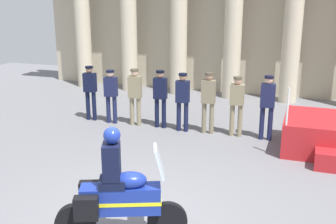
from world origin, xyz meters
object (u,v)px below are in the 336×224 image
officer_in_row_5 (208,98)px  officer_in_row_1 (111,92)px  officer_in_row_0 (90,88)px  officer_in_row_6 (237,101)px  officer_in_row_4 (183,97)px  officer_in_row_2 (135,92)px  officer_in_row_3 (160,94)px  motorcycle_with_rider (116,195)px  officer_in_row_7 (267,103)px

officer_in_row_5 → officer_in_row_1: bearing=-4.2°
officer_in_row_0 → officer_in_row_6: size_ratio=1.01×
officer_in_row_4 → officer_in_row_2: bearing=-7.2°
officer_in_row_3 → motorcycle_with_rider: bearing=99.2°
officer_in_row_2 → officer_in_row_4: size_ratio=1.02×
officer_in_row_3 → motorcycle_with_rider: 5.88m
officer_in_row_4 → officer_in_row_1: bearing=-5.3°
officer_in_row_3 → officer_in_row_4: size_ratio=1.01×
officer_in_row_1 → officer_in_row_3: size_ratio=0.96×
officer_in_row_0 → officer_in_row_2: officer_in_row_2 is taller
officer_in_row_5 → officer_in_row_4: bearing=-0.7°
officer_in_row_1 → officer_in_row_2: (0.78, 0.03, 0.04)m
officer_in_row_2 → officer_in_row_4: 1.51m
officer_in_row_0 → officer_in_row_1: (0.76, -0.09, -0.04)m
motorcycle_with_rider → officer_in_row_2: bearing=88.8°
officer_in_row_0 → motorcycle_with_rider: (3.69, -5.73, -0.22)m
officer_in_row_5 → officer_in_row_3: bearing=-6.8°
officer_in_row_1 → officer_in_row_4: officer_in_row_4 is taller
officer_in_row_3 → motorcycle_with_rider: size_ratio=0.86×
officer_in_row_2 → officer_in_row_6: (3.04, -0.02, -0.02)m
officer_in_row_5 → officer_in_row_7: 1.62m
officer_in_row_7 → officer_in_row_1: bearing=-4.5°
officer_in_row_4 → officer_in_row_7: bearing=176.4°
officer_in_row_4 → officer_in_row_6: 1.54m
officer_in_row_0 → officer_in_row_1: 0.76m
officer_in_row_5 → motorcycle_with_rider: size_ratio=0.88×
officer_in_row_0 → officer_in_row_3: same height
officer_in_row_2 → officer_in_row_6: size_ratio=1.02×
officer_in_row_0 → officer_in_row_7: officer_in_row_7 is taller
officer_in_row_0 → officer_in_row_5: (3.78, -0.08, 0.02)m
officer_in_row_3 → officer_in_row_5: (1.46, -0.07, 0.02)m
officer_in_row_3 → officer_in_row_0: bearing=-4.7°
officer_in_row_0 → officer_in_row_5: 3.78m
officer_in_row_7 → motorcycle_with_rider: (-1.71, -5.63, -0.25)m
officer_in_row_4 → motorcycle_with_rider: size_ratio=0.85×
officer_in_row_2 → motorcycle_with_rider: size_ratio=0.87×
officer_in_row_2 → motorcycle_with_rider: bearing=106.5°
officer_in_row_0 → officer_in_row_4: bearing=173.3°
officer_in_row_0 → officer_in_row_4: 3.05m
officer_in_row_6 → officer_in_row_7: (0.82, -0.03, 0.04)m
officer_in_row_2 → officer_in_row_1: bearing=-1.8°
officer_in_row_1 → officer_in_row_7: officer_in_row_7 is taller
officer_in_row_0 → officer_in_row_2: size_ratio=0.99×
officer_in_row_4 → officer_in_row_7: 2.36m
officer_in_row_5 → officer_in_row_2: bearing=-5.0°
officer_in_row_2 → officer_in_row_0: bearing=-6.2°
officer_in_row_7 → officer_in_row_2: bearing=-5.0°
officer_in_row_0 → officer_in_row_5: officer_in_row_5 is taller
motorcycle_with_rider → officer_in_row_7: bearing=51.2°
officer_in_row_4 → officer_in_row_6: size_ratio=1.00×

